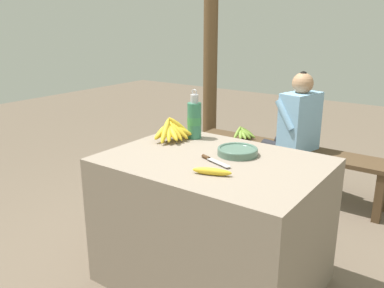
{
  "coord_description": "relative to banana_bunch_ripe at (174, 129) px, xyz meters",
  "views": [
    {
      "loc": [
        1.12,
        -1.76,
        1.48
      ],
      "look_at": [
        -0.18,
        0.05,
        0.8
      ],
      "focal_mm": 38.0,
      "sensor_mm": 36.0,
      "label": 1
    }
  ],
  "objects": [
    {
      "name": "ground_plane",
      "position": [
        0.39,
        -0.15,
        -0.83
      ],
      "size": [
        12.0,
        12.0,
        0.0
      ],
      "primitive_type": "plane",
      "color": "brown"
    },
    {
      "name": "market_counter",
      "position": [
        0.39,
        -0.15,
        -0.45
      ],
      "size": [
        1.17,
        0.85,
        0.76
      ],
      "color": "gray",
      "rests_on": "ground_plane"
    },
    {
      "name": "banana_bunch_ripe",
      "position": [
        0.0,
        0.0,
        0.0
      ],
      "size": [
        0.17,
        0.32,
        0.15
      ],
      "color": "#4C381E",
      "rests_on": "market_counter"
    },
    {
      "name": "serving_bowl",
      "position": [
        0.47,
        -0.02,
        -0.05
      ],
      "size": [
        0.23,
        0.23,
        0.04
      ],
      "color": "#4C6B5B",
      "rests_on": "market_counter"
    },
    {
      "name": "water_bottle",
      "position": [
        0.08,
        0.12,
        0.05
      ],
      "size": [
        0.09,
        0.09,
        0.31
      ],
      "color": "#337556",
      "rests_on": "market_counter"
    },
    {
      "name": "loose_banana_front",
      "position": [
        0.52,
        -0.36,
        -0.05
      ],
      "size": [
        0.2,
        0.1,
        0.04
      ],
      "rotation": [
        0.0,
        0.0,
        0.34
      ],
      "color": "gold",
      "rests_on": "market_counter"
    },
    {
      "name": "knife",
      "position": [
        0.41,
        -0.19,
        -0.06
      ],
      "size": [
        0.22,
        0.09,
        0.02
      ],
      "rotation": [
        0.0,
        0.0,
        -0.33
      ],
      "color": "#BCBCC1",
      "rests_on": "market_counter"
    },
    {
      "name": "wooden_bench",
      "position": [
        0.25,
        1.3,
        -0.47
      ],
      "size": [
        1.76,
        0.32,
        0.42
      ],
      "color": "#4C3823",
      "rests_on": "ground_plane"
    },
    {
      "name": "seated_vendor",
      "position": [
        0.29,
        1.28,
        -0.2
      ],
      "size": [
        0.45,
        0.42,
        1.09
      ],
      "rotation": [
        0.0,
        0.0,
        2.9
      ],
      "color": "#232328",
      "rests_on": "ground_plane"
    },
    {
      "name": "banana_bunch_green",
      "position": [
        -0.2,
        1.29,
        -0.34
      ],
      "size": [
        0.18,
        0.27,
        0.13
      ],
      "color": "#4C381E",
      "rests_on": "wooden_bench"
    },
    {
      "name": "support_post_near",
      "position": [
        -0.78,
        1.61,
        0.28
      ],
      "size": [
        0.14,
        0.14,
        2.22
      ],
      "color": "brown",
      "rests_on": "ground_plane"
    }
  ]
}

